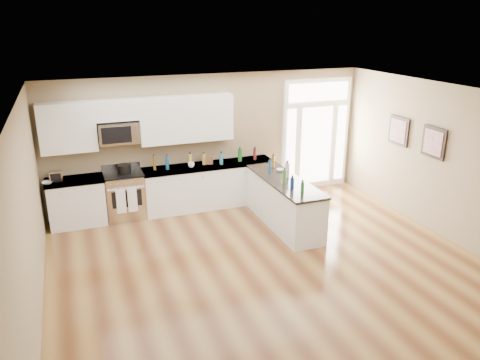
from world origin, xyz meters
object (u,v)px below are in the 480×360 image
(stockpot, at_px, (124,169))
(peninsula_cabinet, at_px, (284,204))
(kitchen_range, at_px, (125,195))
(toaster_oven, at_px, (56,176))

(stockpot, bearing_deg, peninsula_cabinet, -26.72)
(peninsula_cabinet, bearing_deg, stockpot, 153.28)
(kitchen_range, height_order, toaster_oven, toaster_oven)
(peninsula_cabinet, height_order, stockpot, stockpot)
(kitchen_range, height_order, stockpot, stockpot)
(stockpot, xyz_separation_m, toaster_oven, (-1.28, 0.02, -0.01))
(peninsula_cabinet, relative_size, stockpot, 8.73)
(kitchen_range, bearing_deg, stockpot, -35.31)
(kitchen_range, relative_size, toaster_oven, 4.53)
(peninsula_cabinet, height_order, kitchen_range, kitchen_range)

